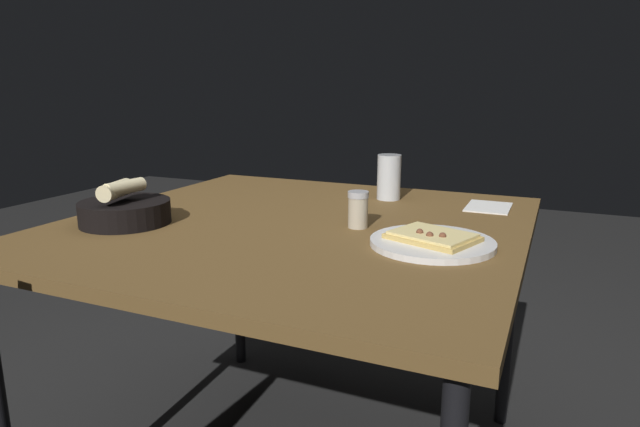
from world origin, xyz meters
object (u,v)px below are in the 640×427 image
object	(u,v)px
pizza_plate	(432,241)
pepper_shaker	(358,212)
bread_basket	(125,210)
beer_glass	(389,179)
dining_table	(295,242)

from	to	relation	value
pizza_plate	pepper_shaker	distance (m)	0.22
bread_basket	pepper_shaker	xyz separation A→B (m)	(0.20, -0.55, 0.01)
pizza_plate	beer_glass	xyz separation A→B (m)	(0.44, 0.24, 0.05)
beer_glass	bread_basket	bearing A→B (deg)	137.17
pizza_plate	bread_basket	world-z (taller)	bread_basket
beer_glass	pizza_plate	bearing A→B (deg)	-152.12
dining_table	beer_glass	size ratio (longest dim) A/B	8.29
dining_table	beer_glass	xyz separation A→B (m)	(0.37, -0.14, 0.12)
bread_basket	beer_glass	world-z (taller)	beer_glass
dining_table	bread_basket	bearing A→B (deg)	116.66
bread_basket	pepper_shaker	size ratio (longest dim) A/B	2.48
pizza_plate	dining_table	bearing A→B (deg)	78.77
dining_table	pizza_plate	distance (m)	0.39
dining_table	bread_basket	world-z (taller)	bread_basket
bread_basket	beer_glass	bearing A→B (deg)	-42.83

